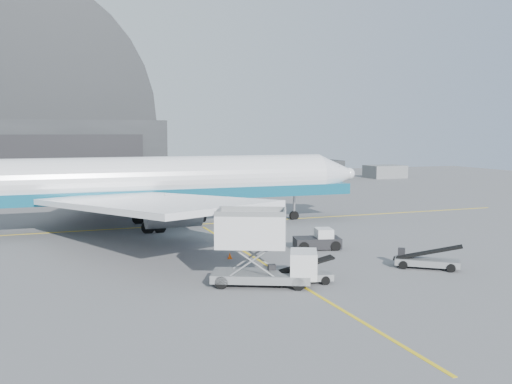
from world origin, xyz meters
name	(u,v)px	position (x,y,z in m)	size (l,w,h in m)	color
ground	(264,263)	(0.00, 0.00, 0.00)	(200.00, 200.00, 0.00)	#565659
taxi_lines	(217,235)	(0.00, 12.67, 0.01)	(80.00, 42.12, 0.02)	yellow
hangar	(4,135)	(-22.00, 64.95, 9.54)	(50.00, 28.30, 28.00)	black
distant_bldg_a	(308,179)	(38.00, 72.00, 0.00)	(14.00, 8.00, 4.00)	black
distant_bldg_b	(385,178)	(55.00, 68.00, 0.00)	(8.00, 6.00, 2.80)	slate
airliner	(147,182)	(-5.62, 19.53, 4.88)	(49.66, 48.16, 17.43)	white
catering_truck	(260,249)	(-2.49, -5.76, 2.40)	(7.34, 5.16, 4.75)	slate
pushback_tug	(318,241)	(6.46, 3.55, 0.68)	(4.32, 3.08, 1.82)	black
belt_loader_a	(299,275)	(0.09, -6.26, 0.55)	(4.76, 2.24, 1.78)	slate
belt_loader_b	(426,261)	(10.76, -5.71, 0.58)	(4.62, 4.04, 1.87)	slate
traffic_cone	(230,256)	(-1.97, 2.47, 0.24)	(0.35, 0.35, 0.51)	#E54D07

